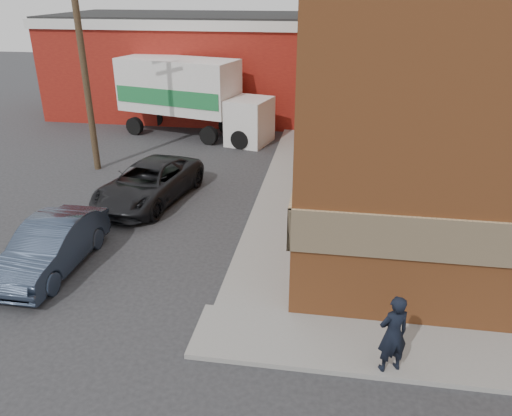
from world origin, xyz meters
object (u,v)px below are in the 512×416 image
at_px(warehouse, 197,64).
at_px(man, 393,334).
at_px(suv_a, 149,183).
at_px(box_truck, 192,93).
at_px(sedan, 51,246).
at_px(utility_pole, 82,52).

distance_m(warehouse, man, 23.69).
bearing_deg(warehouse, suv_a, -82.26).
bearing_deg(box_truck, warehouse, 116.87).
bearing_deg(sedan, man, -16.77).
relative_size(sedan, box_truck, 0.52).
distance_m(warehouse, utility_pole, 11.27).
bearing_deg(box_truck, sedan, -76.34).
distance_m(utility_pole, sedan, 9.14).
distance_m(warehouse, sedan, 18.96).
distance_m(man, sedan, 9.15).
relative_size(warehouse, suv_a, 3.28).
distance_m(warehouse, suv_a, 14.21).
xyz_separation_m(warehouse, utility_pole, (-1.50, -11.00, 1.93)).
distance_m(sedan, box_truck, 13.38).
height_order(warehouse, sedan, warehouse).
height_order(man, box_truck, box_truck).
bearing_deg(warehouse, man, -65.84).
relative_size(warehouse, sedan, 3.90).
distance_m(utility_pole, box_truck, 6.60).
height_order(warehouse, box_truck, warehouse).
relative_size(suv_a, box_truck, 0.62).
xyz_separation_m(suv_a, box_truck, (-0.70, 8.39, 1.51)).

